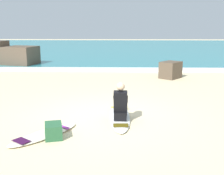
# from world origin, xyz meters

# --- Properties ---
(ground_plane) EXTENTS (80.00, 80.00, 0.00)m
(ground_plane) POSITION_xyz_m (0.00, 0.00, 0.00)
(ground_plane) COLOR beige
(sea) EXTENTS (80.00, 28.00, 0.10)m
(sea) POSITION_xyz_m (0.00, 21.54, 0.05)
(sea) COLOR teal
(sea) RESTS_ON ground
(breaking_foam) EXTENTS (80.00, 0.90, 0.11)m
(breaking_foam) POSITION_xyz_m (0.00, 7.84, 0.06)
(breaking_foam) COLOR white
(breaking_foam) RESTS_ON ground
(surfboard_main) EXTENTS (0.59, 2.58, 0.08)m
(surfboard_main) POSITION_xyz_m (0.49, -0.11, 0.04)
(surfboard_main) COLOR white
(surfboard_main) RESTS_ON ground
(surfer_seated) EXTENTS (0.38, 0.71, 0.95)m
(surfer_seated) POSITION_xyz_m (0.50, -0.40, 0.44)
(surfer_seated) COLOR black
(surfer_seated) RESTS_ON surfboard_main
(surfboard_spare_near) EXTENTS (1.53, 1.79, 0.08)m
(surfboard_spare_near) POSITION_xyz_m (-1.20, -1.46, 0.04)
(surfboard_spare_near) COLOR #EFE5C6
(surfboard_spare_near) RESTS_ON ground
(rock_outcrop_distant) EXTENTS (4.89, 3.42, 1.47)m
(rock_outcrop_distant) POSITION_xyz_m (-6.84, 10.09, 0.57)
(rock_outcrop_distant) COLOR brown
(rock_outcrop_distant) RESTS_ON ground
(shoreline_rock) EXTENTS (1.14, 1.16, 0.76)m
(shoreline_rock) POSITION_xyz_m (2.79, 5.69, 0.38)
(shoreline_rock) COLOR brown
(shoreline_rock) RESTS_ON ground
(beach_bag) EXTENTS (0.47, 0.55, 0.32)m
(beach_bag) POSITION_xyz_m (-0.96, -1.57, 0.16)
(beach_bag) COLOR #285B38
(beach_bag) RESTS_ON ground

